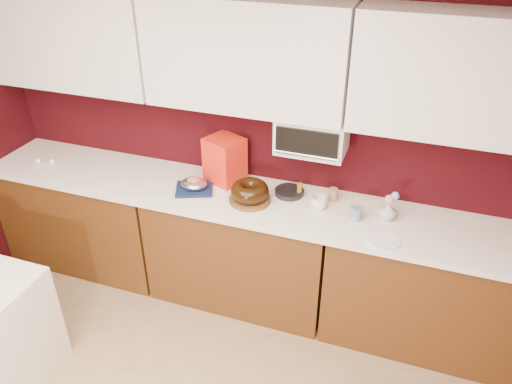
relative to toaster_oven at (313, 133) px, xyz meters
The scene contains 28 objects.
wall_back 0.49m from the toaster_oven, 162.14° to the left, with size 4.00×0.02×2.50m, color black.
base_cabinet_left 2.02m from the toaster_oven, behind, with size 1.31×0.58×0.86m, color #522E10.
base_cabinet_center 1.06m from the toaster_oven, 159.86° to the right, with size 1.31×0.58×0.86m, color #522E10.
base_cabinet_right 1.30m from the toaster_oven, 10.58° to the right, with size 1.31×0.58×0.86m, color #522E10.
countertop 0.69m from the toaster_oven, 159.86° to the right, with size 4.00×0.62×0.04m, color white.
upper_cabinet_left 1.85m from the toaster_oven, behind, with size 1.31×0.33×0.70m, color white.
upper_cabinet_center 0.65m from the toaster_oven, behind, with size 1.31×0.33×0.70m, color white.
upper_cabinet_right 1.00m from the toaster_oven, ahead, with size 1.31×0.33×0.70m, color white.
toaster_oven is the anchor object (origin of this frame).
toaster_oven_door 0.16m from the toaster_oven, 90.00° to the right, with size 0.40×0.02×0.18m, color black.
toaster_oven_handle 0.19m from the toaster_oven, 90.00° to the right, with size 0.02×0.02×0.42m, color silver.
cake_base 0.62m from the toaster_oven, 150.47° to the right, with size 0.29×0.29×0.03m, color brown.
bundt_cake 0.58m from the toaster_oven, 150.47° to the right, with size 0.26×0.26×0.11m, color black.
navy_towel 0.94m from the toaster_oven, 165.86° to the right, with size 0.26×0.22×0.02m, color #121E46.
foil_ham_nest 0.91m from the toaster_oven, 165.86° to the right, with size 0.19×0.16×0.07m, color silver.
roasted_ham 0.90m from the toaster_oven, 165.86° to the right, with size 0.10×0.08×0.06m, color #AC724E.
pandoro_box 0.70m from the toaster_oven, behind, with size 0.25×0.22×0.33m, color red.
dark_pan 0.48m from the toaster_oven, 167.91° to the right, with size 0.20×0.20×0.04m, color black.
coffee_mug 0.46m from the toaster_oven, 53.88° to the right, with size 0.10×0.10×0.11m, color white.
blue_jar 0.59m from the toaster_oven, 27.59° to the right, with size 0.08×0.08×0.09m, color navy.
flower_vase 0.69m from the toaster_oven, 11.73° to the right, with size 0.09×0.09×0.13m, color #AFB3C6.
flower_pink 0.65m from the toaster_oven, 11.73° to the right, with size 0.06×0.06×0.06m, color pink.
flower_blue 0.66m from the toaster_oven, ahead, with size 0.05×0.05×0.05m, color #8BA0DE.
china_plate 0.82m from the toaster_oven, 33.13° to the right, with size 0.21×0.21×0.01m, color white.
amber_bottle 0.43m from the toaster_oven, 153.34° to the right, with size 0.03×0.03×0.10m, color #826217.
paper_cup 0.46m from the toaster_oven, ahead, with size 0.06×0.06×0.09m, color #9C6F47.
egg_left 2.18m from the toaster_oven, behind, with size 0.05×0.04×0.04m, color white.
egg_right 2.07m from the toaster_oven, behind, with size 0.05×0.04×0.04m, color white.
Camera 1 is at (1.08, -0.82, 2.73)m, focal length 35.00 mm.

